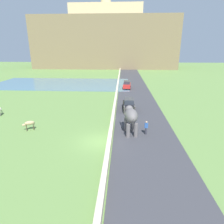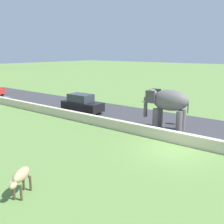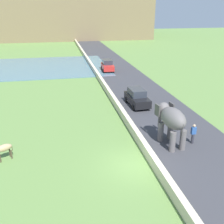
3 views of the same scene
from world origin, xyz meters
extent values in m
plane|color=#608442|center=(0.00, 0.00, 0.00)|extent=(220.00, 220.00, 0.00)
cube|color=#38383D|center=(5.00, 20.00, 0.03)|extent=(7.00, 120.00, 0.06)
cube|color=beige|center=(1.20, 18.00, 0.37)|extent=(0.40, 110.00, 0.73)
cube|color=slate|center=(-14.00, 32.82, 0.04)|extent=(36.00, 18.00, 0.08)
cube|color=#7F6B4C|center=(-6.00, 81.60, 11.09)|extent=(64.00, 28.00, 22.18)
cube|color=#D6BC89|center=(-6.00, 81.60, 25.18)|extent=(33.72, 8.00, 6.00)
cylinder|color=#D6BC89|center=(-20.33, 81.60, 24.79)|extent=(3.91, 3.91, 5.22)
cylinder|color=#D6BC89|center=(-6.00, 81.60, 25.90)|extent=(4.54, 4.54, 7.45)
cylinder|color=#D6BC89|center=(8.33, 81.60, 25.05)|extent=(4.55, 4.55, 5.75)
ellipsoid|color=#605B5B|center=(3.42, 2.08, 2.24)|extent=(1.72, 2.85, 1.50)
cylinder|color=#605B5B|center=(2.90, 2.90, 0.80)|extent=(0.44, 0.44, 1.60)
cylinder|color=#605B5B|center=(3.74, 3.00, 0.80)|extent=(0.44, 0.44, 1.60)
cylinder|color=#605B5B|center=(3.11, 1.15, 0.80)|extent=(0.44, 0.44, 1.60)
cylinder|color=#605B5B|center=(3.95, 1.26, 0.80)|extent=(0.44, 0.44, 1.60)
ellipsoid|color=#605B5B|center=(3.25, 3.48, 2.42)|extent=(1.10, 1.01, 1.10)
cube|color=#484444|center=(2.67, 3.28, 2.46)|extent=(0.20, 0.71, 0.90)
cube|color=#484444|center=(3.86, 3.42, 2.46)|extent=(0.20, 0.71, 0.90)
cylinder|color=#605B5B|center=(3.20, 3.95, 1.54)|extent=(0.28, 0.28, 1.50)
cone|color=silver|center=(2.99, 3.86, 1.99)|extent=(0.19, 0.57, 0.17)
cone|color=silver|center=(3.42, 3.91, 1.99)|extent=(0.19, 0.57, 0.17)
cylinder|color=#484444|center=(3.59, 0.76, 1.89)|extent=(0.08, 0.08, 0.90)
cylinder|color=#33333D|center=(5.14, 1.97, 0.42)|extent=(0.22, 0.22, 0.85)
cube|color=#2D569E|center=(5.14, 1.97, 1.13)|extent=(0.36, 0.22, 0.56)
sphere|color=tan|center=(5.14, 1.97, 1.52)|extent=(0.22, 0.22, 0.22)
cube|color=red|center=(3.42, 27.59, 0.70)|extent=(1.89, 4.08, 0.80)
cube|color=#2D333D|center=(3.43, 27.79, 1.45)|extent=(1.55, 2.27, 0.70)
cylinder|color=black|center=(4.17, 26.25, 0.30)|extent=(0.21, 0.61, 0.60)
cylinder|color=black|center=(2.56, 26.33, 0.30)|extent=(0.21, 0.61, 0.60)
cylinder|color=black|center=(4.29, 28.85, 0.30)|extent=(0.21, 0.61, 0.60)
cylinder|color=black|center=(2.68, 28.93, 0.30)|extent=(0.21, 0.61, 0.60)
cube|color=black|center=(3.42, 10.90, 0.70)|extent=(1.84, 4.06, 0.80)
cube|color=#2D333D|center=(3.42, 11.10, 1.45)|extent=(1.52, 2.25, 0.70)
cylinder|color=black|center=(4.28, 9.63, 0.30)|extent=(0.20, 0.61, 0.60)
cylinder|color=black|center=(2.66, 9.57, 0.30)|extent=(0.20, 0.61, 0.60)
cylinder|color=black|center=(4.19, 12.23, 0.30)|extent=(0.20, 0.61, 0.60)
cylinder|color=black|center=(2.57, 12.17, 0.30)|extent=(0.20, 0.61, 0.60)
cylinder|color=#595753|center=(-14.94, 7.03, 0.33)|extent=(0.10, 0.10, 0.65)
cylinder|color=#595753|center=(-15.15, 7.77, 0.33)|extent=(0.10, 0.10, 0.65)
cylinder|color=#595753|center=(-15.45, 7.69, 0.33)|extent=(0.10, 0.10, 0.65)
cylinder|color=#595753|center=(-15.34, 7.88, 0.70)|extent=(0.04, 0.04, 0.45)
ellipsoid|color=tan|center=(-8.49, 2.53, 0.90)|extent=(1.18, 0.91, 0.50)
cylinder|color=#493D2C|center=(-8.76, 2.21, 0.33)|extent=(0.10, 0.10, 0.65)
cylinder|color=#493D2C|center=(-8.90, 2.48, 0.33)|extent=(0.10, 0.10, 0.65)
cylinder|color=#493D2C|center=(-8.08, 2.57, 0.33)|extent=(0.10, 0.10, 0.65)
cylinder|color=#493D2C|center=(-8.23, 2.85, 0.33)|extent=(0.10, 0.10, 0.65)
ellipsoid|color=tan|center=(-9.05, 2.23, 0.75)|extent=(0.47, 0.40, 0.26)
cone|color=beige|center=(-9.01, 2.15, 0.92)|extent=(0.04, 0.04, 0.12)
cone|color=beige|center=(-9.09, 2.31, 0.92)|extent=(0.04, 0.04, 0.12)
cylinder|color=#493D2C|center=(-8.02, 2.78, 0.70)|extent=(0.04, 0.04, 0.45)
camera|label=1|loc=(2.44, -18.17, 9.43)|focal=31.10mm
camera|label=2|loc=(-13.92, -6.39, 5.69)|focal=42.89mm
camera|label=3|loc=(-4.50, -14.29, 9.78)|focal=42.35mm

